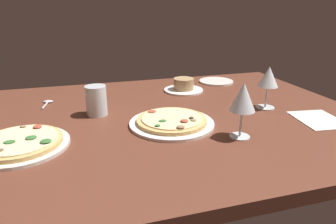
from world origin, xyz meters
TOP-DOWN VIEW (x-y plane):
  - dining_table at (0.00, 0.00)cm, footprint 150.00×110.00cm
  - pizza_main at (0.07, -9.35)cm, footprint 29.13×29.13cm
  - pizza_side at (-47.21, -13.12)cm, footprint 27.82×27.82cm
  - ramekin_on_saucer at (17.72, 29.15)cm, footprint 18.39×18.39cm
  - wine_glass_far at (17.37, -25.03)cm, footprint 7.84×7.84cm
  - wine_glass_near at (40.90, -3.15)cm, footprint 7.77×7.77cm
  - water_glass at (-23.80, 7.96)cm, footprint 7.72×7.72cm
  - side_plate at (39.58, 39.76)cm, footprint 17.69×17.69cm
  - paper_menu at (51.70, -20.10)cm, footprint 17.20×20.31cm
  - spoon at (-42.84, 27.34)cm, footprint 4.43×10.83cm

SIDE VIEW (x-z plane):
  - dining_table at x=0.00cm, z-range 0.00..4.00cm
  - paper_menu at x=51.70cm, z-range 4.00..4.30cm
  - side_plate at x=39.58cm, z-range 4.00..4.90cm
  - spoon at x=-42.84cm, z-range 3.96..4.96cm
  - pizza_main at x=0.07cm, z-range 3.47..6.85cm
  - pizza_side at x=-47.21cm, z-range 3.52..6.88cm
  - ramekin_on_saucer at x=17.72cm, z-range 3.29..9.36cm
  - water_glass at x=-23.80cm, z-range 3.30..14.36cm
  - wine_glass_near at x=40.90cm, z-range 7.83..24.42cm
  - wine_glass_far at x=17.37cm, z-range 7.95..25.43cm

